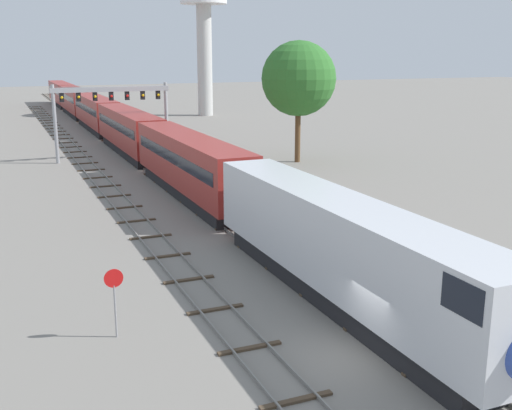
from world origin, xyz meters
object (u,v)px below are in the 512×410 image
(signal_gantry, at_px, (112,103))
(trackside_tree_left, at_px, (299,79))
(passenger_train, at_px, (109,120))
(stop_sign, at_px, (114,293))
(water_tower, at_px, (204,4))

(signal_gantry, xyz_separation_m, trackside_tree_left, (17.17, -8.77, 2.57))
(passenger_train, xyz_separation_m, stop_sign, (-10.00, -57.38, -0.74))
(passenger_train, bearing_deg, trackside_tree_left, -57.94)
(water_tower, relative_size, trackside_tree_left, 2.05)
(passenger_train, bearing_deg, signal_gantry, -98.50)
(passenger_train, xyz_separation_m, trackside_tree_left, (14.92, -23.82, 5.83))
(water_tower, bearing_deg, stop_sign, -110.75)
(water_tower, height_order, stop_sign, water_tower)
(signal_gantry, bearing_deg, stop_sign, -100.38)
(passenger_train, relative_size, signal_gantry, 11.34)
(passenger_train, distance_m, water_tower, 37.12)
(water_tower, height_order, trackside_tree_left, water_tower)
(stop_sign, bearing_deg, passenger_train, 80.11)
(water_tower, relative_size, stop_sign, 8.70)
(passenger_train, height_order, water_tower, water_tower)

